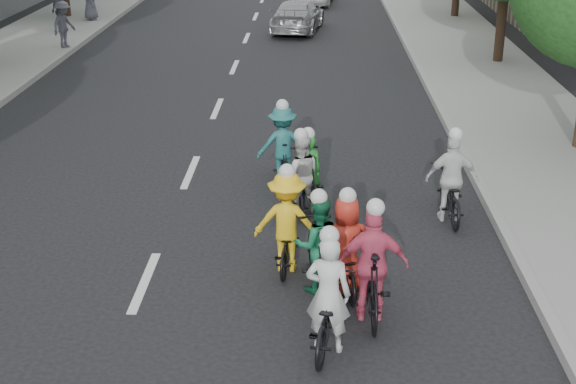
{
  "coord_description": "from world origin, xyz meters",
  "views": [
    {
      "loc": [
        2.64,
        -11.17,
        6.06
      ],
      "look_at": [
        2.23,
        1.42,
        1.0
      ],
      "focal_mm": 50.0,
      "sensor_mm": 36.0,
      "label": 1
    }
  ],
  "objects_px": {
    "cyclist_4": "(346,255)",
    "cyclist_7": "(282,149)",
    "cyclist_6": "(301,182)",
    "cyclist_2": "(287,230)",
    "cyclist_0": "(328,308)",
    "spectator_1": "(60,10)",
    "cyclist_5": "(308,176)",
    "cyclist_8": "(451,188)",
    "cyclist_3": "(372,273)",
    "spectator_0": "(64,25)",
    "follow_car_lead": "(298,16)",
    "cyclist_1": "(318,250)"
  },
  "relations": [
    {
      "from": "cyclist_1",
      "to": "cyclist_6",
      "type": "relative_size",
      "value": 1.13
    },
    {
      "from": "cyclist_5",
      "to": "follow_car_lead",
      "type": "distance_m",
      "value": 18.28
    },
    {
      "from": "spectator_1",
      "to": "cyclist_8",
      "type": "bearing_deg",
      "value": -127.37
    },
    {
      "from": "cyclist_0",
      "to": "spectator_1",
      "type": "relative_size",
      "value": 1.14
    },
    {
      "from": "spectator_0",
      "to": "cyclist_4",
      "type": "bearing_deg",
      "value": -128.44
    },
    {
      "from": "cyclist_6",
      "to": "follow_car_lead",
      "type": "height_order",
      "value": "cyclist_6"
    },
    {
      "from": "cyclist_2",
      "to": "cyclist_8",
      "type": "height_order",
      "value": "cyclist_2"
    },
    {
      "from": "cyclist_3",
      "to": "spectator_1",
      "type": "distance_m",
      "value": 24.0
    },
    {
      "from": "cyclist_7",
      "to": "cyclist_8",
      "type": "xyz_separation_m",
      "value": [
        3.19,
        -1.86,
        -0.08
      ]
    },
    {
      "from": "cyclist_2",
      "to": "cyclist_7",
      "type": "relative_size",
      "value": 1.03
    },
    {
      "from": "cyclist_5",
      "to": "cyclist_7",
      "type": "relative_size",
      "value": 1.11
    },
    {
      "from": "cyclist_7",
      "to": "follow_car_lead",
      "type": "distance_m",
      "value": 16.94
    },
    {
      "from": "cyclist_3",
      "to": "spectator_1",
      "type": "height_order",
      "value": "cyclist_3"
    },
    {
      "from": "cyclist_5",
      "to": "spectator_1",
      "type": "relative_size",
      "value": 1.21
    },
    {
      "from": "cyclist_2",
      "to": "spectator_1",
      "type": "xyz_separation_m",
      "value": [
        -9.63,
        19.88,
        0.28
      ]
    },
    {
      "from": "spectator_1",
      "to": "cyclist_5",
      "type": "bearing_deg",
      "value": -132.72
    },
    {
      "from": "cyclist_5",
      "to": "follow_car_lead",
      "type": "height_order",
      "value": "cyclist_5"
    },
    {
      "from": "cyclist_6",
      "to": "cyclist_7",
      "type": "distance_m",
      "value": 1.68
    },
    {
      "from": "cyclist_1",
      "to": "follow_car_lead",
      "type": "relative_size",
      "value": 0.44
    },
    {
      "from": "cyclist_0",
      "to": "cyclist_2",
      "type": "relative_size",
      "value": 1.02
    },
    {
      "from": "cyclist_2",
      "to": "spectator_1",
      "type": "relative_size",
      "value": 1.12
    },
    {
      "from": "cyclist_6",
      "to": "cyclist_2",
      "type": "bearing_deg",
      "value": 82.65
    },
    {
      "from": "spectator_0",
      "to": "cyclist_3",
      "type": "bearing_deg",
      "value": -128.56
    },
    {
      "from": "cyclist_4",
      "to": "cyclist_7",
      "type": "bearing_deg",
      "value": -84.67
    },
    {
      "from": "spectator_0",
      "to": "follow_car_lead",
      "type": "bearing_deg",
      "value": -39.91
    },
    {
      "from": "cyclist_5",
      "to": "cyclist_6",
      "type": "height_order",
      "value": "cyclist_6"
    },
    {
      "from": "cyclist_4",
      "to": "cyclist_1",
      "type": "bearing_deg",
      "value": -19.27
    },
    {
      "from": "cyclist_3",
      "to": "spectator_0",
      "type": "bearing_deg",
      "value": -62.06
    },
    {
      "from": "spectator_1",
      "to": "cyclist_7",
      "type": "bearing_deg",
      "value": -132.1
    },
    {
      "from": "cyclist_6",
      "to": "spectator_1",
      "type": "xyz_separation_m",
      "value": [
        -9.81,
        17.54,
        0.37
      ]
    },
    {
      "from": "cyclist_0",
      "to": "follow_car_lead",
      "type": "distance_m",
      "value": 23.24
    },
    {
      "from": "cyclist_4",
      "to": "spectator_1",
      "type": "distance_m",
      "value": 23.18
    },
    {
      "from": "cyclist_3",
      "to": "cyclist_8",
      "type": "relative_size",
      "value": 1.04
    },
    {
      "from": "cyclist_0",
      "to": "cyclist_8",
      "type": "distance_m",
      "value": 4.99
    },
    {
      "from": "cyclist_0",
      "to": "spectator_1",
      "type": "bearing_deg",
      "value": -54.95
    },
    {
      "from": "follow_car_lead",
      "to": "cyclist_6",
      "type": "bearing_deg",
      "value": 99.4
    },
    {
      "from": "cyclist_3",
      "to": "spectator_1",
      "type": "xyz_separation_m",
      "value": [
        -10.91,
        21.38,
        0.27
      ]
    },
    {
      "from": "cyclist_6",
      "to": "follow_car_lead",
      "type": "bearing_deg",
      "value": -91.66
    },
    {
      "from": "cyclist_1",
      "to": "cyclist_6",
      "type": "xyz_separation_m",
      "value": [
        -0.32,
        3.01,
        -0.05
      ]
    },
    {
      "from": "cyclist_2",
      "to": "spectator_1",
      "type": "height_order",
      "value": "cyclist_2"
    },
    {
      "from": "cyclist_0",
      "to": "cyclist_5",
      "type": "relative_size",
      "value": 0.95
    },
    {
      "from": "cyclist_0",
      "to": "cyclist_7",
      "type": "relative_size",
      "value": 1.05
    },
    {
      "from": "spectator_0",
      "to": "cyclist_1",
      "type": "bearing_deg",
      "value": -129.42
    },
    {
      "from": "cyclist_1",
      "to": "cyclist_4",
      "type": "distance_m",
      "value": 0.43
    },
    {
      "from": "cyclist_6",
      "to": "follow_car_lead",
      "type": "relative_size",
      "value": 0.39
    },
    {
      "from": "cyclist_6",
      "to": "spectator_0",
      "type": "distance_m",
      "value": 16.8
    },
    {
      "from": "cyclist_6",
      "to": "cyclist_5",
      "type": "bearing_deg",
      "value": -117.35
    },
    {
      "from": "cyclist_5",
      "to": "cyclist_8",
      "type": "relative_size",
      "value": 1.09
    },
    {
      "from": "cyclist_6",
      "to": "cyclist_7",
      "type": "bearing_deg",
      "value": -79.14
    },
    {
      "from": "cyclist_5",
      "to": "cyclist_2",
      "type": "bearing_deg",
      "value": 71.76
    }
  ]
}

